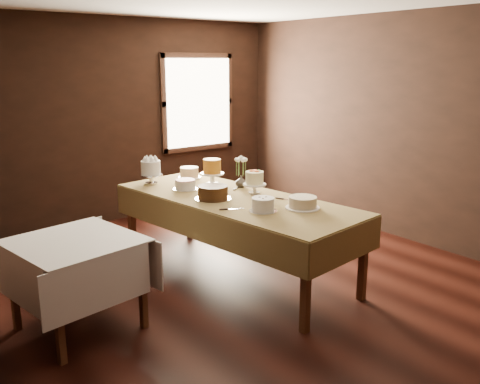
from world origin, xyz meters
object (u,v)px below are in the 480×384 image
object	(u,v)px
cake_speckled	(189,173)
cake_cream	(303,203)
side_table	(75,251)
cake_server_d	(239,187)
cake_server_c	(213,193)
cake_server_e	(236,209)
cake_meringue	(151,173)
cake_server_b	(291,200)
display_table	(235,204)
flower_vase	(241,182)
cake_server_a	(260,204)
cake_caramel	(212,173)
cake_swirl	(263,205)
cake_lattice	(185,185)
cake_flowers	(254,184)
cake_chocolate	(213,193)

from	to	relation	value
cake_speckled	cake_cream	world-z (taller)	cake_speckled
side_table	cake_server_d	world-z (taller)	cake_server_d
cake_server_c	cake_server_e	world-z (taller)	same
cake_meringue	cake_server_b	world-z (taller)	cake_meringue
cake_meringue	side_table	bearing A→B (deg)	-138.05
display_table	flower_vase	world-z (taller)	flower_vase
display_table	cake_server_b	size ratio (longest dim) A/B	11.86
cake_server_e	cake_server_a	bearing A→B (deg)	24.14
cake_caramel	cake_server_d	xyz separation A→B (m)	(0.17, -0.27, -0.13)
cake_speckled	cake_server_b	xyz separation A→B (m)	(0.26, -1.51, -0.06)
cake_server_e	cake_caramel	bearing A→B (deg)	92.32
cake_meringue	cake_server_a	bearing A→B (deg)	-73.18
cake_cream	flower_vase	world-z (taller)	flower_vase
side_table	cake_server_d	xyz separation A→B (m)	(2.04, 0.47, 0.15)
cake_meringue	cake_server_d	bearing A→B (deg)	-46.45
cake_meringue	cake_swirl	world-z (taller)	cake_meringue
cake_meringue	cake_server_b	xyz separation A→B (m)	(0.76, -1.51, -0.12)
cake_meringue	cake_server_b	distance (m)	1.70
display_table	cake_caramel	distance (m)	0.67
cake_cream	cake_speckled	bearing A→B (deg)	94.75
display_table	cake_cream	size ratio (longest dim) A/B	8.69
cake_speckled	cake_lattice	xyz separation A→B (m)	(-0.35, -0.47, -0.01)
cake_flowers	cake_server_c	world-z (taller)	cake_flowers
cake_lattice	cake_server_a	distance (m)	0.99
cake_server_c	cake_server_d	world-z (taller)	same
cake_server_a	cake_server_b	xyz separation A→B (m)	(0.33, -0.08, 0.00)
display_table	cake_server_d	xyz separation A→B (m)	(0.31, 0.35, 0.07)
cake_meringue	cake_lattice	world-z (taller)	cake_meringue
display_table	cake_server_c	world-z (taller)	cake_server_c
cake_caramel	cake_server_d	distance (m)	0.35
side_table	cake_cream	world-z (taller)	cake_cream
display_table	cake_cream	distance (m)	0.76
display_table	cake_speckled	distance (m)	1.10
cake_server_c	side_table	bearing A→B (deg)	62.05
cake_flowers	cake_server_a	size ratio (longest dim) A/B	1.05
cake_server_b	display_table	bearing A→B (deg)	-161.02
cake_chocolate	cake_cream	xyz separation A→B (m)	(0.49, -0.79, -0.01)
side_table	cake_speckled	xyz separation A→B (m)	(1.85, 1.21, 0.21)
flower_vase	cake_swirl	bearing A→B (deg)	-115.55
cake_server_c	cake_server_d	xyz separation A→B (m)	(0.40, 0.06, 0.00)
cake_meringue	cake_server_c	bearing A→B (deg)	-69.53
cake_caramel	cake_server_d	world-z (taller)	cake_caramel
cake_server_a	cake_server_d	bearing A→B (deg)	25.80
cake_caramel	cake_server_e	world-z (taller)	cake_caramel
cake_meringue	cake_server_e	world-z (taller)	cake_meringue
cake_server_a	cake_server_b	distance (m)	0.34
cake_lattice	cake_server_e	world-z (taller)	cake_lattice
cake_caramel	cake_server_b	distance (m)	1.08
display_table	flower_vase	size ratio (longest dim) A/B	21.61
cake_chocolate	cake_swirl	xyz separation A→B (m)	(0.12, -0.65, -0.00)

